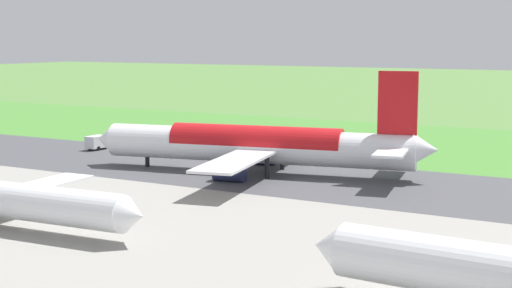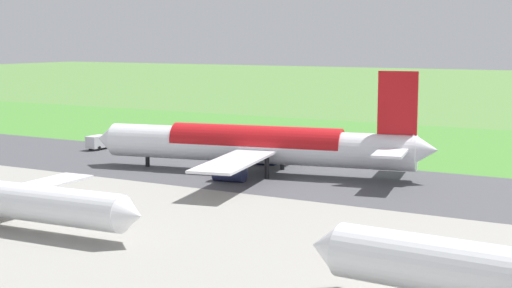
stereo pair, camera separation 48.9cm
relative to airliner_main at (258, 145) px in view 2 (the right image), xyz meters
The scene contains 7 objects.
ground_plane 11.85m from the airliner_main, ahead, with size 800.00×800.00×0.00m, color #547F3D.
runway_asphalt 11.84m from the airliner_main, ahead, with size 600.00×28.38×0.06m, color #47474C.
grass_verge_foreground 36.13m from the airliner_main, 72.11° to the right, with size 600.00×80.00×0.04m, color #478534.
airliner_main is the anchor object (origin of this frame).
service_truck_baggage 38.39m from the airliner_main, 10.91° to the right, with size 2.49×5.88×2.65m.
no_stopping_sign 32.82m from the airliner_main, 68.00° to the right, with size 0.60×0.10×2.40m.
traffic_cone_orange 41.02m from the airliner_main, 65.02° to the right, with size 0.40×0.40×0.55m, color orange.
Camera 2 is at (-66.15, 98.53, 20.41)m, focal length 53.02 mm.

